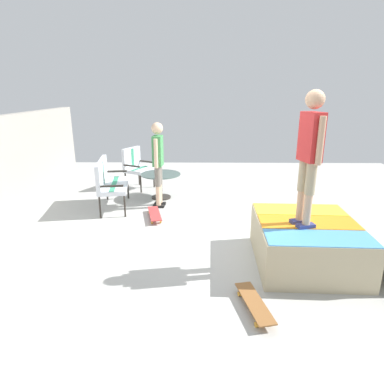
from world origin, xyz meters
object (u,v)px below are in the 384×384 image
patio_bench (108,179)px  skateboard_by_bench (155,214)px  patio_chair_near_house (136,164)px  skate_ramp (308,242)px  person_skater (310,149)px  person_watching (158,158)px  patio_table (161,181)px  skateboard_spare (254,303)px

patio_bench → skateboard_by_bench: size_ratio=1.60×
patio_chair_near_house → skate_ramp: bearing=-140.5°
skate_ramp → person_skater: (-0.12, 0.16, 1.35)m
patio_chair_near_house → person_watching: bearing=-152.1°
patio_bench → patio_chair_near_house: same height
patio_table → person_skater: person_skater is taller
skateboard_spare → skateboard_by_bench: bearing=27.7°
patio_bench → patio_table: 1.23m
patio_bench → patio_chair_near_house: size_ratio=1.29×
patio_bench → person_skater: 4.18m
skate_ramp → person_skater: person_skater is taller
patio_table → skateboard_by_bench: 1.30m
patio_chair_near_house → skateboard_spare: size_ratio=1.24×
patio_table → skateboard_spare: size_ratio=1.09×
patio_chair_near_house → person_watching: 1.61m
patio_bench → skateboard_spare: bearing=-143.8°
skateboard_spare → patio_table: bearing=19.9°
patio_table → person_skater: bearing=-144.0°
patio_table → skateboard_by_bench: (-1.27, -0.00, -0.32)m
patio_bench → person_skater: size_ratio=0.75×
patio_table → person_watching: person_watching is taller
person_watching → person_skater: person_skater is taller
person_watching → skateboard_spare: 3.90m
patio_bench → skateboard_by_bench: patio_bench is taller
patio_chair_near_house → skateboard_by_bench: patio_chair_near_house is taller
skate_ramp → skateboard_by_bench: skate_ramp is taller
skate_ramp → skateboard_by_bench: bearing=54.6°
patio_bench → person_skater: bearing=-126.5°
skate_ramp → patio_bench: (2.29, 3.41, 0.30)m
skate_ramp → skateboard_spare: size_ratio=2.74×
skateboard_by_bench → skateboard_spare: same height
skate_ramp → skateboard_by_bench: size_ratio=2.74×
person_skater → skateboard_spare: 2.01m
patio_bench → person_watching: bearing=-83.4°
patio_table → person_watching: (-0.56, -0.02, 0.63)m
patio_table → person_watching: bearing=-178.2°
skate_ramp → patio_chair_near_house: (3.78, 3.11, 0.30)m
skate_ramp → person_watching: 3.46m
person_skater → skateboard_spare: bearing=141.4°
patio_bench → person_watching: 1.12m
skate_ramp → skateboard_by_bench: (1.71, 2.40, -0.23)m
person_watching → patio_chair_near_house: bearing=27.9°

